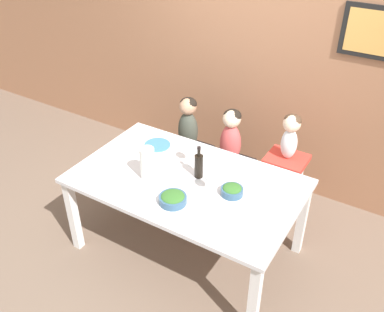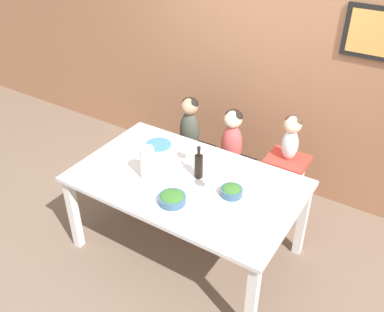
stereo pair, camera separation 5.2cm
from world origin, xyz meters
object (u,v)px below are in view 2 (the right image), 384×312
Objects in this scene: person_child_left at (190,122)px; person_child_center at (232,135)px; chair_far_center at (230,168)px; paper_towel_roll at (147,163)px; person_baby_right at (292,133)px; wine_glass_near at (209,177)px; salad_bowl_small at (231,191)px; dinner_plate_front_left at (109,174)px; chair_far_left at (190,154)px; wine_glass_far at (189,148)px; chair_right_highchair at (286,173)px; salad_bowl_large at (172,198)px; wine_bottle at (199,165)px; dinner_plate_back_left at (158,145)px.

person_child_center is (0.47, 0.00, 0.00)m from person_child_left.
person_child_left is 1.00× the size of person_child_center.
paper_towel_roll is at bearing -105.83° from chair_far_center.
paper_towel_roll is (-0.27, -0.94, 0.51)m from chair_far_center.
person_baby_right reaches higher than wine_glass_near.
salad_bowl_small is 1.01m from dinner_plate_front_left.
wine_glass_near is at bearing -49.51° from chair_far_left.
wine_glass_far reaches higher than chair_far_left.
chair_right_highchair is 1.26× the size of person_child_center.
wine_bottle is at bearing 90.52° from salad_bowl_large.
person_child_center is (0.47, 0.00, 0.38)m from chair_far_left.
paper_towel_roll reaches higher than dinner_plate_back_left.
chair_right_highchair is 3.39× the size of salad_bowl_large.
person_baby_right is at bearing 90.00° from chair_right_highchair.
person_child_center is (-0.00, 0.00, 0.38)m from chair_far_center.
wine_glass_far is 0.56m from salad_bowl_small.
wine_glass_near reaches higher than chair_right_highchair.
chair_right_highchair is 2.59× the size of paper_towel_roll.
paper_towel_roll is at bearing -63.36° from dinner_plate_back_left.
salad_bowl_small reaches higher than dinner_plate_back_left.
person_child_left is 2.38× the size of dinner_plate_back_left.
wine_glass_near is at bearing 11.95° from paper_towel_roll.
person_baby_right is at bearing 56.04° from wine_bottle.
person_baby_right is 1.18m from dinner_plate_back_left.
salad_bowl_large is 0.82m from dinner_plate_back_left.
person_child_center reaches higher than salad_bowl_large.
wine_glass_near is (0.24, -0.83, 0.13)m from person_child_center.
salad_bowl_small is at bearing 15.77° from wine_glass_near.
person_child_left is 2.06× the size of paper_towel_roll.
dinner_plate_front_left is (-0.96, -0.30, -0.03)m from salad_bowl_small.
dinner_plate_back_left is at bearing -133.62° from person_child_center.
wine_glass_near reaches higher than chair_far_left.
salad_bowl_small is (-0.15, -0.78, 0.25)m from chair_right_highchair.
paper_towel_roll is 1.45× the size of wine_glass_near.
paper_towel_roll is 0.39m from wine_glass_far.
wine_glass_near is at bearing 59.22° from salad_bowl_large.
person_baby_right reaches higher than dinner_plate_back_left.
dinner_plate_front_left reaches higher than chair_far_left.
wine_glass_near reaches higher than dinner_plate_front_left.
wine_glass_far is 0.80× the size of dinner_plate_back_left.
salad_bowl_small is at bearing 17.61° from dinner_plate_front_left.
paper_towel_roll is (-0.27, -0.94, 0.13)m from person_child_center.
person_baby_right is (0.56, 0.00, 0.20)m from person_child_center.
chair_far_left is at bearing 102.43° from paper_towel_roll.
person_child_left is 0.97m from paper_towel_roll.
person_baby_right is at bearing 0.20° from chair_far_center.
person_baby_right reaches higher than person_child_center.
chair_far_center is 0.82× the size of person_child_center.
chair_right_highchair is 0.95m from wine_glass_far.
chair_far_left is 0.63m from dinner_plate_back_left.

